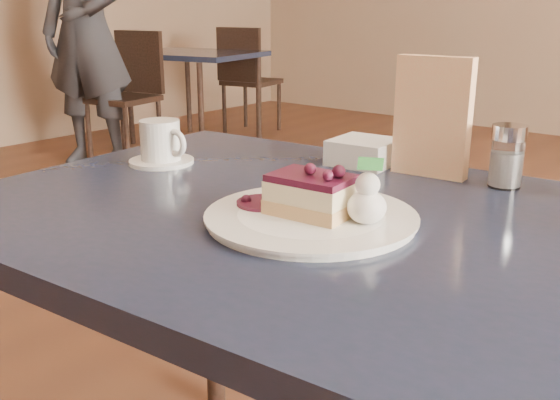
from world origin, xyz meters
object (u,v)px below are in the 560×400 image
Objects in this scene: coffee_set at (161,144)px; patron at (87,31)px; main_table at (327,260)px; cheesecake_slice at (311,195)px; dessert_plate at (311,218)px; bg_table_far_left at (196,136)px.

patron reaches higher than coffee_set.
cheesecake_slice is (0.00, -0.05, 0.12)m from main_table.
bg_table_far_left is (-3.05, 2.58, -0.67)m from dessert_plate.
main_table reaches higher than bg_table_far_left.
bg_table_far_left is (-3.05, 2.58, -0.71)m from cheesecake_slice.
patron is at bearing 148.57° from coffee_set.
bg_table_far_left is at bearing 64.24° from patron.
main_table is 9.97× the size of cheesecake_slice.
main_table is at bearing 90.00° from cheesecake_slice.
cheesecake_slice is 3.56m from patron.
coffee_set reaches higher than main_table.
patron is at bearing 146.55° from main_table.
dessert_plate is at bearing -90.00° from main_table.
coffee_set is at bearing 163.02° from cheesecake_slice.
dessert_plate is 3.56m from patron.
bg_table_far_left is at bearing 136.44° from coffee_set.
coffee_set is at bearing 169.19° from main_table.
coffee_set is (-0.44, 0.09, 0.03)m from dessert_plate.
patron reaches higher than bg_table_far_left.
coffee_set is 3.67m from bg_table_far_left.
coffee_set reaches higher than dessert_plate.
cheesecake_slice is at bearing 180.00° from dessert_plate.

